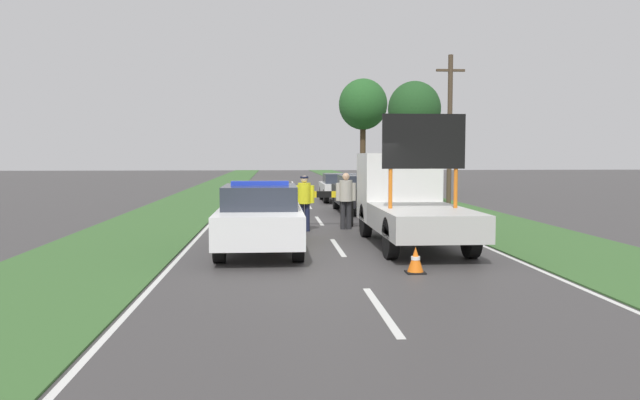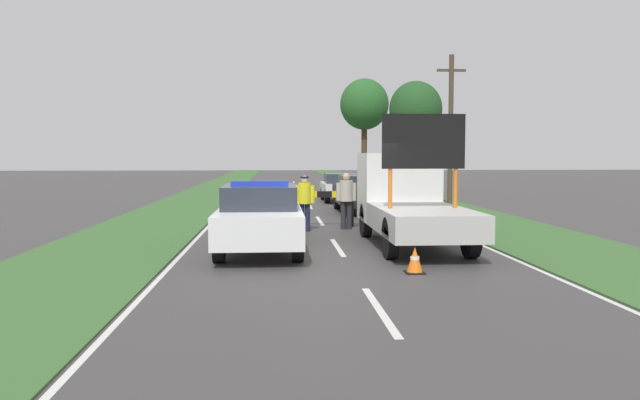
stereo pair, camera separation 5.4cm
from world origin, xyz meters
TOP-DOWN VIEW (x-y plane):
  - ground_plane at (0.00, 0.00)m, footprint 160.00×160.00m
  - lane_markings at (0.00, 11.31)m, footprint 7.31×59.25m
  - grass_verge_left at (-5.44, 20.00)m, footprint 3.48×120.00m
  - grass_verge_right at (5.44, 20.00)m, footprint 3.48×120.00m
  - police_car at (-1.85, 1.21)m, footprint 1.88×4.91m
  - work_truck at (1.85, 2.44)m, footprint 2.00×5.81m
  - road_barrier at (-0.21, 6.10)m, footprint 2.81×0.08m
  - police_officer at (-0.65, 4.98)m, footprint 0.59×0.37m
  - pedestrian_civilian at (0.63, 5.42)m, footprint 0.61×0.39m
  - traffic_cone_near_police at (-1.48, 5.72)m, footprint 0.46×0.46m
  - traffic_cone_centre_front at (1.13, -1.70)m, footprint 0.36×0.36m
  - traffic_cone_near_truck at (-1.59, 6.51)m, footprint 0.45×0.45m
  - traffic_cone_behind_barrier at (1.32, 5.98)m, footprint 0.39×0.39m
  - queued_car_sedan_black at (1.86, 11.04)m, footprint 1.87×4.60m
  - queued_car_van_white at (1.70, 16.79)m, footprint 1.87×3.90m
  - roadside_tree_near_left at (6.42, 21.82)m, footprint 2.98×2.98m
  - roadside_tree_near_right at (4.41, 28.19)m, footprint 3.22×3.22m
  - utility_pole at (5.76, 12.30)m, footprint 1.20×0.20m

SIDE VIEW (x-z plane):
  - ground_plane at x=0.00m, z-range 0.00..0.00m
  - lane_markings at x=0.00m, z-range 0.00..0.01m
  - grass_verge_left at x=-5.44m, z-range 0.00..0.03m
  - grass_verge_right at x=5.44m, z-range 0.00..0.03m
  - traffic_cone_centre_front at x=1.13m, z-range 0.00..0.50m
  - traffic_cone_behind_barrier at x=1.32m, z-range 0.00..0.54m
  - traffic_cone_near_truck at x=-1.59m, z-range 0.00..0.62m
  - traffic_cone_near_police at x=-1.48m, z-range 0.00..0.63m
  - queued_car_van_white at x=1.70m, z-range 0.03..1.38m
  - queued_car_sedan_black at x=1.86m, z-range 0.04..1.49m
  - police_car at x=-1.85m, z-range -0.02..1.62m
  - road_barrier at x=-0.21m, z-range 0.36..1.48m
  - police_officer at x=-0.65m, z-range 0.15..1.79m
  - pedestrian_civilian at x=0.63m, z-range 0.15..1.85m
  - work_truck at x=1.85m, z-range -0.46..2.70m
  - utility_pole at x=5.76m, z-range 0.11..6.47m
  - roadside_tree_near_left at x=6.42m, z-range 1.59..8.00m
  - roadside_tree_near_right at x=4.41m, z-range 1.90..9.21m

